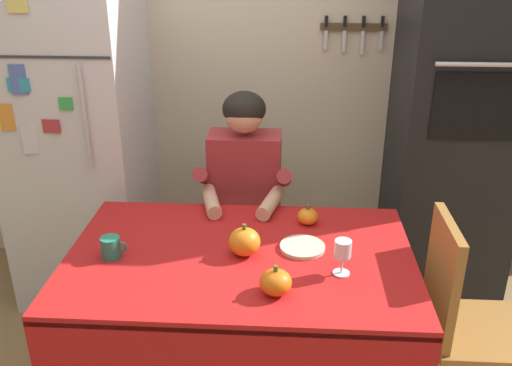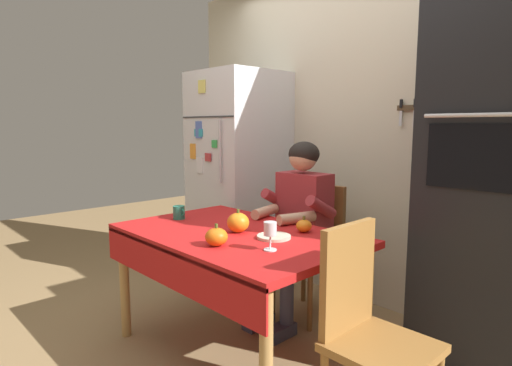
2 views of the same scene
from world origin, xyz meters
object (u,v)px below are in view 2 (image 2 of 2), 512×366
at_px(refrigerator, 239,177).
at_px(pumpkin_small, 304,226).
at_px(wall_oven, 490,182).
at_px(pumpkin_large, 216,237).
at_px(wine_glass, 270,231).
at_px(chair_behind_person, 314,243).
at_px(chair_right_side, 367,324).
at_px(pumpkin_medium, 238,222).
at_px(dining_table, 233,246).
at_px(coffee_mug, 179,213).
at_px(seated_person, 297,216).
at_px(serving_tray, 274,237).

xyz_separation_m(refrigerator, pumpkin_small, (1.23, -0.58, -0.12)).
xyz_separation_m(wall_oven, pumpkin_large, (-0.90, -1.16, -0.26)).
height_order(wine_glass, pumpkin_small, wine_glass).
xyz_separation_m(chair_behind_person, chair_right_side, (0.93, -0.81, 0.00)).
xyz_separation_m(wall_oven, pumpkin_medium, (-1.03, -0.90, -0.25)).
height_order(refrigerator, pumpkin_large, refrigerator).
relative_size(dining_table, coffee_mug, 13.44).
distance_m(pumpkin_medium, pumpkin_small, 0.38).
relative_size(wall_oven, chair_right_side, 2.26).
bearing_deg(dining_table, wine_glass, -13.65).
distance_m(dining_table, pumpkin_medium, 0.14).
bearing_deg(chair_right_side, dining_table, 178.79).
xyz_separation_m(chair_right_side, pumpkin_small, (-0.62, 0.32, 0.27)).
bearing_deg(refrigerator, pumpkin_large, -45.53).
bearing_deg(chair_right_side, seated_person, 146.24).
height_order(chair_behind_person, serving_tray, chair_behind_person).
height_order(chair_right_side, coffee_mug, chair_right_side).
height_order(dining_table, pumpkin_small, pumpkin_small).
bearing_deg(chair_behind_person, serving_tray, -68.35).
bearing_deg(pumpkin_large, chair_right_side, 16.25).
bearing_deg(pumpkin_small, pumpkin_large, -103.27).
xyz_separation_m(dining_table, pumpkin_medium, (0.02, 0.02, 0.14)).
height_order(chair_behind_person, pumpkin_small, chair_behind_person).
distance_m(chair_right_side, serving_tray, 0.70).
bearing_deg(chair_behind_person, dining_table, -87.75).
distance_m(seated_person, pumpkin_large, 0.86).
distance_m(refrigerator, dining_table, 1.32).
bearing_deg(serving_tray, pumpkin_large, -107.70).
bearing_deg(seated_person, wall_oven, 16.44).
bearing_deg(pumpkin_medium, chair_right_side, -2.86).
bearing_deg(pumpkin_large, coffee_mug, 162.44).
bearing_deg(coffee_mug, wall_oven, 31.42).
relative_size(coffee_mug, pumpkin_medium, 0.77).
distance_m(chair_right_side, pumpkin_small, 0.75).
relative_size(wall_oven, pumpkin_small, 22.28).
distance_m(chair_behind_person, seated_person, 0.29).
relative_size(coffee_mug, pumpkin_large, 0.89).
height_order(coffee_mug, serving_tray, coffee_mug).
xyz_separation_m(refrigerator, pumpkin_medium, (0.97, -0.86, -0.10)).
bearing_deg(refrigerator, wall_oven, 1.14).
xyz_separation_m(coffee_mug, serving_tray, (0.76, 0.11, -0.04)).
height_order(wall_oven, chair_right_side, wall_oven).
distance_m(dining_table, pumpkin_large, 0.31).
bearing_deg(refrigerator, coffee_mug, -64.19).
bearing_deg(coffee_mug, chair_behind_person, 59.84).
height_order(seated_person, coffee_mug, seated_person).
bearing_deg(serving_tray, chair_behind_person, 111.65).
relative_size(dining_table, seated_person, 1.12).
distance_m(wall_oven, wine_glass, 1.23).
bearing_deg(pumpkin_small, refrigerator, 154.70).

